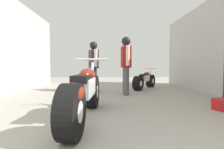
% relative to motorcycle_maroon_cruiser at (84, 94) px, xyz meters
% --- Properties ---
extents(ground_plane, '(18.17, 18.17, 0.00)m').
position_rel_motorcycle_maroon_cruiser_xyz_m(ground_plane, '(0.57, 1.54, -0.44)').
color(ground_plane, '#9E998E').
extents(motorcycle_maroon_cruiser, '(0.67, 2.27, 1.06)m').
position_rel_motorcycle_maroon_cruiser_xyz_m(motorcycle_maroon_cruiser, '(0.00, 0.00, 0.00)').
color(motorcycle_maroon_cruiser, black).
rests_on(motorcycle_maroon_cruiser, ground_plane).
extents(motorcycle_black_naked, '(1.23, 1.53, 0.82)m').
position_rel_motorcycle_maroon_cruiser_xyz_m(motorcycle_black_naked, '(1.88, 3.72, -0.11)').
color(motorcycle_black_naked, black).
rests_on(motorcycle_black_naked, ground_plane).
extents(mechanic_in_blue, '(0.29, 0.71, 1.81)m').
position_rel_motorcycle_maroon_cruiser_xyz_m(mechanic_in_blue, '(0.98, 2.40, 0.64)').
color(mechanic_in_blue, '#4C4C4C').
rests_on(mechanic_in_blue, ground_plane).
extents(mechanic_with_helmet, '(0.39, 0.68, 1.75)m').
position_rel_motorcycle_maroon_cruiser_xyz_m(mechanic_with_helmet, '(-0.08, 3.03, 0.61)').
color(mechanic_with_helmet, '#384766').
rests_on(mechanic_with_helmet, ground_plane).
extents(red_toolbox, '(0.41, 0.36, 0.23)m').
position_rel_motorcycle_maroon_cruiser_xyz_m(red_toolbox, '(2.75, 0.52, -0.33)').
color(red_toolbox, '#B21919').
rests_on(red_toolbox, ground_plane).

